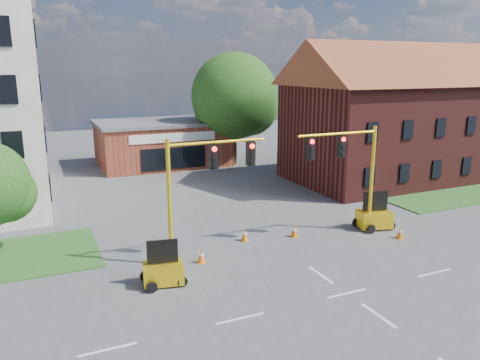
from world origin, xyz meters
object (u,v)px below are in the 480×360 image
Objects in this scene: signal_mast_east at (349,168)px; trailer_west at (163,271)px; pickup_white at (371,175)px; trailer_east at (374,217)px; signal_mast_west at (202,184)px.

signal_mast_east is 3.12× the size of trailer_west.
trailer_west is at bearing -170.43° from signal_mast_east.
trailer_west reaches higher than pickup_white.
signal_mast_east is at bearing 120.93° from pickup_white.
trailer_east is (13.46, 2.09, 0.06)m from trailer_west.
signal_mast_west is 3.12× the size of trailer_west.
signal_mast_east is 2.84× the size of trailer_east.
trailer_east is at bearing 19.43° from trailer_west.
pickup_white is (17.68, 8.78, -3.12)m from signal_mast_west.
trailer_west is (-2.57, -1.90, -3.30)m from signal_mast_west.
trailer_east is 0.38× the size of pickup_white.
trailer_west is 0.34× the size of pickup_white.
signal_mast_east is at bearing -160.44° from trailer_east.
signal_mast_east reaches higher than pickup_white.
signal_mast_west reaches higher than pickup_white.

